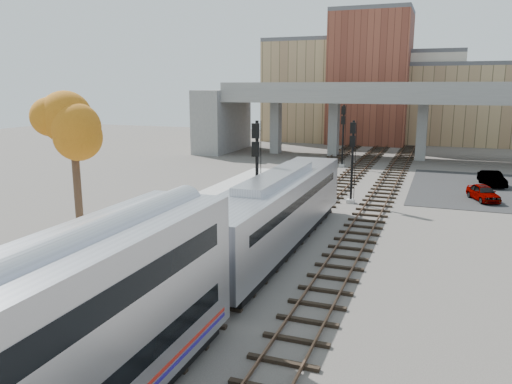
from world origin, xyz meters
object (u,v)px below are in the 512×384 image
Objects in this scene: signal_mast_far at (343,137)px; car_a at (483,193)px; locomotive at (277,209)px; tree at (73,128)px; signal_mast_mid at (352,164)px; signal_mast_near at (257,179)px; car_b at (492,179)px.

car_a is at bearing -43.48° from signal_mast_far.
locomotive is 2.09× the size of tree.
tree reaches higher than signal_mast_mid.
locomotive is at bearing -48.98° from signal_mast_near.
signal_mast_mid is at bearing -149.15° from car_b.
signal_mast_mid is at bearing 68.16° from signal_mast_near.
car_b is at bearing 48.92° from tree.
tree is 36.82m from car_b.
signal_mast_near is 1.85× the size of car_a.
car_a is (13.94, 14.71, -2.79)m from signal_mast_near.
locomotive reaches higher than car_a.
signal_mast_far is 19.41m from car_a.
signal_mast_mid reaches higher than car_a.
signal_mast_near is 1.08× the size of signal_mast_mid.
tree is (-12.85, -15.99, 3.65)m from signal_mast_mid.
signal_mast_mid is (4.10, 10.23, -0.38)m from signal_mast_near.
signal_mast_mid is 1.71× the size of car_a.
tree reaches higher than locomotive.
locomotive is at bearing -144.99° from car_a.
tree reaches higher than car_a.
locomotive is 3.42m from signal_mast_near.
signal_mast_near is 1.00× the size of signal_mast_far.
car_a is at bearing 46.56° from signal_mast_near.
signal_mast_far is at bearing 103.04° from signal_mast_mid.
signal_mast_far is at bearing 93.96° from locomotive.
signal_mast_far is 1.73× the size of car_b.
car_a is at bearing 55.36° from locomotive.
car_b is (15.11, 21.62, -2.77)m from signal_mast_near.
signal_mast_far reaches higher than signal_mast_mid.
signal_mast_far is at bearing 90.00° from signal_mast_near.
tree is at bearing -128.80° from signal_mast_mid.
tree is at bearing -146.66° from signal_mast_near.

